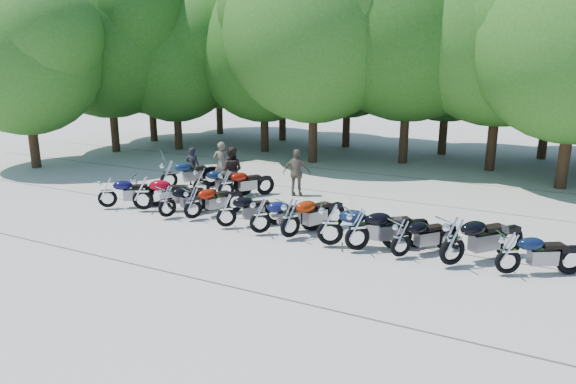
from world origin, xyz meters
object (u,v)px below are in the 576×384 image
at_px(motorcycle_5, 260,215).
at_px(motorcycle_7, 330,223).
at_px(rider_0, 193,166).
at_px(motorcycle_3, 193,202).
at_px(motorcycle_6, 290,217).
at_px(motorcycle_8, 357,228).
at_px(motorcycle_10, 453,240).
at_px(motorcycle_9, 401,237).
at_px(motorcycle_12, 168,174).
at_px(motorcycle_11, 509,252).
at_px(motorcycle_1, 142,192).
at_px(motorcycle_2, 167,200).
at_px(rider_3, 222,164).
at_px(motorcycle_13, 201,180).
at_px(motorcycle_4, 226,209).
at_px(rider_2, 297,173).
at_px(motorcycle_14, 226,183).
at_px(rider_1, 232,171).
at_px(motorcycle_0, 107,192).

height_order(motorcycle_5, motorcycle_7, motorcycle_7).
bearing_deg(motorcycle_7, rider_0, 40.63).
height_order(motorcycle_3, motorcycle_6, motorcycle_6).
relative_size(motorcycle_8, motorcycle_10, 0.94).
bearing_deg(motorcycle_6, motorcycle_7, -158.73).
xyz_separation_m(motorcycle_8, rider_0, (-8.56, 4.15, 0.11)).
distance_m(motorcycle_3, motorcycle_9, 6.81).
bearing_deg(motorcycle_12, motorcycle_11, -155.25).
bearing_deg(motorcycle_3, motorcycle_1, 26.55).
bearing_deg(motorcycle_2, motorcycle_8, -155.90).
relative_size(motorcycle_7, rider_3, 1.35).
bearing_deg(motorcycle_13, motorcycle_5, -155.47).
height_order(motorcycle_4, motorcycle_11, same).
distance_m(motorcycle_4, motorcycle_6, 2.18).
bearing_deg(motorcycle_10, motorcycle_3, 38.89).
height_order(motorcycle_1, rider_2, rider_2).
height_order(motorcycle_1, rider_3, rider_3).
distance_m(motorcycle_7, motorcycle_10, 3.23).
relative_size(motorcycle_1, motorcycle_5, 1.12).
xyz_separation_m(motorcycle_9, motorcycle_14, (-7.27, 2.82, 0.03)).
bearing_deg(rider_0, rider_1, 156.67).
relative_size(motorcycle_12, rider_1, 1.32).
xyz_separation_m(motorcycle_9, rider_0, (-9.71, 4.07, 0.20)).
xyz_separation_m(motorcycle_5, motorcycle_8, (3.01, -0.04, 0.06)).
relative_size(motorcycle_7, motorcycle_12, 1.03).
relative_size(motorcycle_11, motorcycle_13, 0.99).
height_order(motorcycle_5, rider_3, rider_3).
distance_m(motorcycle_5, motorcycle_7, 2.22).
bearing_deg(motorcycle_2, motorcycle_1, 13.44).
bearing_deg(motorcycle_2, motorcycle_11, -154.79).
relative_size(motorcycle_0, motorcycle_4, 1.02).
height_order(motorcycle_0, motorcycle_6, motorcycle_6).
bearing_deg(motorcycle_13, motorcycle_2, 162.93).
distance_m(motorcycle_0, motorcycle_10, 11.51).
bearing_deg(motorcycle_4, motorcycle_1, 43.56).
distance_m(motorcycle_8, rider_1, 7.37).
bearing_deg(motorcycle_7, motorcycle_6, 64.89).
bearing_deg(motorcycle_0, rider_0, -47.07).
bearing_deg(motorcycle_9, motorcycle_4, 39.19).
relative_size(motorcycle_11, rider_3, 1.18).
height_order(motorcycle_5, motorcycle_9, motorcycle_5).
distance_m(motorcycle_2, motorcycle_8, 6.50).
bearing_deg(motorcycle_11, motorcycle_5, 60.08).
bearing_deg(motorcycle_0, motorcycle_7, -129.99).
height_order(motorcycle_12, motorcycle_14, motorcycle_12).
height_order(motorcycle_8, rider_1, rider_1).
distance_m(motorcycle_9, rider_0, 10.53).
xyz_separation_m(motorcycle_2, rider_2, (2.48, 4.49, 0.28)).
xyz_separation_m(motorcycle_7, motorcycle_10, (3.23, 0.07, 0.02)).
distance_m(motorcycle_8, rider_0, 9.51).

